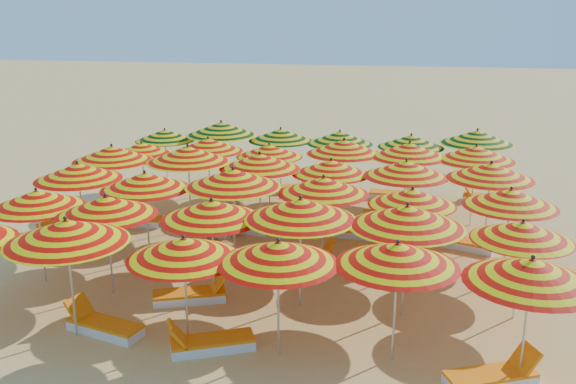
% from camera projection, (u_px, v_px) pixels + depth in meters
% --- Properties ---
extents(ground, '(120.00, 120.00, 0.00)m').
position_uv_depth(ground, '(285.00, 250.00, 18.54)').
color(ground, '#DDAE62').
rests_on(ground, ground).
extents(umbrella_1, '(3.36, 3.36, 2.70)m').
position_uv_depth(umbrella_1, '(66.00, 231.00, 13.04)').
color(umbrella_1, silver).
rests_on(umbrella_1, ground).
extents(umbrella_2, '(2.48, 2.48, 2.44)m').
position_uv_depth(umbrella_2, '(184.00, 249.00, 12.73)').
color(umbrella_2, silver).
rests_on(umbrella_2, ground).
extents(umbrella_3, '(2.82, 2.82, 2.53)m').
position_uv_depth(umbrella_3, '(278.00, 253.00, 12.31)').
color(umbrella_3, silver).
rests_on(umbrella_3, ground).
extents(umbrella_4, '(2.91, 2.91, 2.54)m').
position_uv_depth(umbrella_4, '(397.00, 255.00, 12.18)').
color(umbrella_4, silver).
rests_on(umbrella_4, ground).
extents(umbrella_5, '(3.16, 3.16, 2.56)m').
position_uv_depth(umbrella_5, '(532.00, 271.00, 11.39)').
color(umbrella_5, silver).
rests_on(umbrella_5, ground).
extents(umbrella_6, '(2.48, 2.48, 2.49)m').
position_uv_depth(umbrella_6, '(37.00, 199.00, 15.85)').
color(umbrella_6, silver).
rests_on(umbrella_6, ground).
extents(umbrella_7, '(2.96, 2.96, 2.56)m').
position_uv_depth(umbrella_7, '(106.00, 206.00, 15.10)').
color(umbrella_7, silver).
rests_on(umbrella_7, ground).
extents(umbrella_8, '(2.77, 2.77, 2.55)m').
position_uv_depth(umbrella_8, '(212.00, 210.00, 14.83)').
color(umbrella_8, silver).
rests_on(umbrella_8, ground).
extents(umbrella_9, '(2.99, 2.99, 2.71)m').
position_uv_depth(umbrella_9, '(300.00, 209.00, 14.43)').
color(umbrella_9, silver).
rests_on(umbrella_9, ground).
extents(umbrella_10, '(3.33, 3.33, 2.70)m').
position_uv_depth(umbrella_10, '(407.00, 216.00, 13.95)').
color(umbrella_10, silver).
rests_on(umbrella_10, ground).
extents(umbrella_11, '(2.31, 2.31, 2.36)m').
position_uv_depth(umbrella_11, '(522.00, 231.00, 13.92)').
color(umbrella_11, silver).
rests_on(umbrella_11, ground).
extents(umbrella_12, '(3.08, 3.08, 2.62)m').
position_uv_depth(umbrella_12, '(78.00, 172.00, 18.00)').
color(umbrella_12, silver).
rests_on(umbrella_12, ground).
extents(umbrella_13, '(2.66, 2.66, 2.56)m').
position_uv_depth(umbrella_13, '(145.00, 181.00, 17.24)').
color(umbrella_13, silver).
rests_on(umbrella_13, ground).
extents(umbrella_14, '(3.38, 3.38, 2.73)m').
position_uv_depth(umbrella_14, '(233.00, 178.00, 16.98)').
color(umbrella_14, silver).
rests_on(umbrella_14, ground).
extents(umbrella_15, '(2.61, 2.61, 2.55)m').
position_uv_depth(umbrella_15, '(323.00, 186.00, 16.83)').
color(umbrella_15, silver).
rests_on(umbrella_15, ground).
extents(umbrella_16, '(2.63, 2.63, 2.39)m').
position_uv_depth(umbrella_16, '(412.00, 197.00, 16.29)').
color(umbrella_16, silver).
rests_on(umbrella_16, ground).
extents(umbrella_17, '(2.36, 2.36, 2.49)m').
position_uv_depth(umbrella_17, '(511.00, 198.00, 15.92)').
color(umbrella_17, silver).
rests_on(umbrella_17, ground).
extents(umbrella_18, '(3.28, 3.28, 2.68)m').
position_uv_depth(umbrella_18, '(112.00, 154.00, 19.96)').
color(umbrella_18, silver).
rests_on(umbrella_18, ground).
extents(umbrella_19, '(2.90, 2.90, 2.74)m').
position_uv_depth(umbrella_19, '(188.00, 154.00, 19.63)').
color(umbrella_19, silver).
rests_on(umbrella_19, ground).
extents(umbrella_20, '(2.54, 2.54, 2.61)m').
position_uv_depth(umbrella_20, '(260.00, 161.00, 19.25)').
color(umbrella_20, silver).
rests_on(umbrella_20, ground).
extents(umbrella_21, '(2.37, 2.37, 2.48)m').
position_uv_depth(umbrella_21, '(331.00, 167.00, 19.02)').
color(umbrella_21, silver).
rests_on(umbrella_21, ground).
extents(umbrella_22, '(3.13, 3.13, 2.60)m').
position_uv_depth(umbrella_22, '(406.00, 169.00, 18.39)').
color(umbrella_22, silver).
rests_on(umbrella_22, ground).
extents(umbrella_23, '(3.01, 3.01, 2.64)m').
position_uv_depth(umbrella_23, '(491.00, 171.00, 17.98)').
color(umbrella_23, silver).
rests_on(umbrella_23, ground).
extents(umbrella_24, '(2.67, 2.67, 2.36)m').
position_uv_depth(umbrella_24, '(142.00, 149.00, 21.96)').
color(umbrella_24, silver).
rests_on(umbrella_24, ground).
extents(umbrella_25, '(2.83, 2.83, 2.52)m').
position_uv_depth(umbrella_25, '(208.00, 145.00, 21.92)').
color(umbrella_25, silver).
rests_on(umbrella_25, ground).
extents(umbrella_26, '(2.70, 2.70, 2.38)m').
position_uv_depth(umbrella_26, '(269.00, 151.00, 21.56)').
color(umbrella_26, silver).
rests_on(umbrella_26, ground).
extents(umbrella_27, '(3.26, 3.26, 2.65)m').
position_uv_depth(umbrella_27, '(344.00, 147.00, 21.02)').
color(umbrella_27, silver).
rests_on(umbrella_27, ground).
extents(umbrella_28, '(2.90, 2.90, 2.67)m').
position_uv_depth(umbrella_28, '(409.00, 150.00, 20.46)').
color(umbrella_28, silver).
rests_on(umbrella_28, ground).
extents(umbrella_29, '(3.11, 3.11, 2.68)m').
position_uv_depth(umbrella_29, '(476.00, 153.00, 20.00)').
color(umbrella_29, silver).
rests_on(umbrella_29, ground).
extents(umbrella_30, '(2.55, 2.55, 2.38)m').
position_uv_depth(umbrella_30, '(165.00, 135.00, 24.17)').
color(umbrella_30, silver).
rests_on(umbrella_30, ground).
extents(umbrella_31, '(2.62, 2.62, 2.75)m').
position_uv_depth(umbrella_31, '(221.00, 129.00, 23.68)').
color(umbrella_31, silver).
rests_on(umbrella_31, ground).
extents(umbrella_32, '(3.04, 3.04, 2.52)m').
position_uv_depth(umbrella_32, '(281.00, 135.00, 23.59)').
color(umbrella_32, silver).
rests_on(umbrella_32, ground).
extents(umbrella_33, '(2.81, 2.81, 2.53)m').
position_uv_depth(umbrella_33, '(340.00, 138.00, 23.04)').
color(umbrella_33, silver).
rests_on(umbrella_33, ground).
extents(umbrella_34, '(2.51, 2.51, 2.48)m').
position_uv_depth(umbrella_34, '(411.00, 141.00, 22.63)').
color(umbrella_34, silver).
rests_on(umbrella_34, ground).
extents(umbrella_35, '(2.64, 2.64, 2.71)m').
position_uv_depth(umbrella_35, '(477.00, 137.00, 22.36)').
color(umbrella_35, silver).
rests_on(umbrella_35, ground).
extents(lounger_0, '(1.82, 1.03, 0.69)m').
position_uv_depth(lounger_0, '(104.00, 326.00, 13.81)').
color(lounger_0, white).
rests_on(lounger_0, ground).
extents(lounger_1, '(1.82, 1.25, 0.69)m').
position_uv_depth(lounger_1, '(210.00, 343.00, 13.11)').
color(lounger_1, white).
rests_on(lounger_1, ground).
extents(lounger_2, '(1.82, 1.25, 0.69)m').
position_uv_depth(lounger_2, '(493.00, 377.00, 11.91)').
color(lounger_2, white).
rests_on(lounger_2, ground).
extents(lounger_3, '(1.82, 1.17, 0.69)m').
position_uv_depth(lounger_3, '(191.00, 295.00, 15.28)').
color(lounger_3, white).
rests_on(lounger_3, ground).
extents(lounger_4, '(1.83, 1.09, 0.69)m').
position_uv_depth(lounger_4, '(65.00, 243.00, 18.64)').
color(lounger_4, white).
rests_on(lounger_4, ground).
extents(lounger_5, '(1.82, 0.96, 0.69)m').
position_uv_depth(lounger_5, '(304.00, 258.00, 17.53)').
color(lounger_5, white).
rests_on(lounger_5, ground).
extents(lounger_6, '(1.82, 0.97, 0.69)m').
position_uv_depth(lounger_6, '(385.00, 270.00, 16.75)').
color(lounger_6, white).
rests_on(lounger_6, ground).
extents(lounger_7, '(1.79, 0.77, 0.69)m').
position_uv_depth(lounger_7, '(133.00, 221.00, 20.57)').
color(lounger_7, white).
rests_on(lounger_7, ground).
extents(lounger_8, '(1.83, 1.14, 0.69)m').
position_uv_depth(lounger_8, '(207.00, 227.00, 19.98)').
color(lounger_8, white).
rests_on(lounger_8, ground).
extents(lounger_9, '(1.80, 0.84, 0.69)m').
position_uv_depth(lounger_9, '(243.00, 226.00, 20.05)').
color(lounger_9, white).
rests_on(lounger_9, ground).
extents(lounger_10, '(1.78, 0.75, 0.69)m').
position_uv_depth(lounger_10, '(347.00, 231.00, 19.63)').
color(lounger_10, white).
rests_on(lounger_10, ground).
extents(lounger_11, '(1.82, 1.19, 0.69)m').
position_uv_depth(lounger_11, '(463.00, 243.00, 18.65)').
color(lounger_11, white).
rests_on(lounger_11, ground).
extents(lounger_12, '(1.77, 0.71, 0.69)m').
position_uv_depth(lounger_12, '(390.00, 216.00, 21.04)').
color(lounger_12, white).
rests_on(lounger_12, ground).
extents(lounger_13, '(1.82, 0.95, 0.69)m').
position_uv_depth(lounger_13, '(297.00, 188.00, 24.21)').
color(lounger_13, white).
rests_on(lounger_13, ground).
extents(lounger_14, '(1.82, 1.21, 0.69)m').
position_uv_depth(lounger_14, '(323.00, 192.00, 23.74)').
color(lounger_14, white).
rests_on(lounger_14, ground).
extents(lounger_15, '(1.75, 0.64, 0.69)m').
position_uv_depth(lounger_15, '(394.00, 195.00, 23.41)').
color(lounger_15, white).
rests_on(lounger_15, ground).
extents(lounger_16, '(1.81, 0.91, 0.69)m').
position_uv_depth(lounger_16, '(486.00, 198.00, 22.97)').
color(lounger_16, white).
rests_on(lounger_16, ground).
extents(beachgoer_a, '(0.65, 0.67, 1.55)m').
position_uv_depth(beachgoer_a, '(233.00, 212.00, 19.39)').
color(beachgoer_a, tan).
rests_on(beachgoer_a, ground).
extents(beachgoer_b, '(0.53, 0.66, 1.32)m').
position_uv_depth(beachgoer_b, '(214.00, 221.00, 18.99)').
color(beachgoer_b, tan).
rests_on(beachgoer_b, ground).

